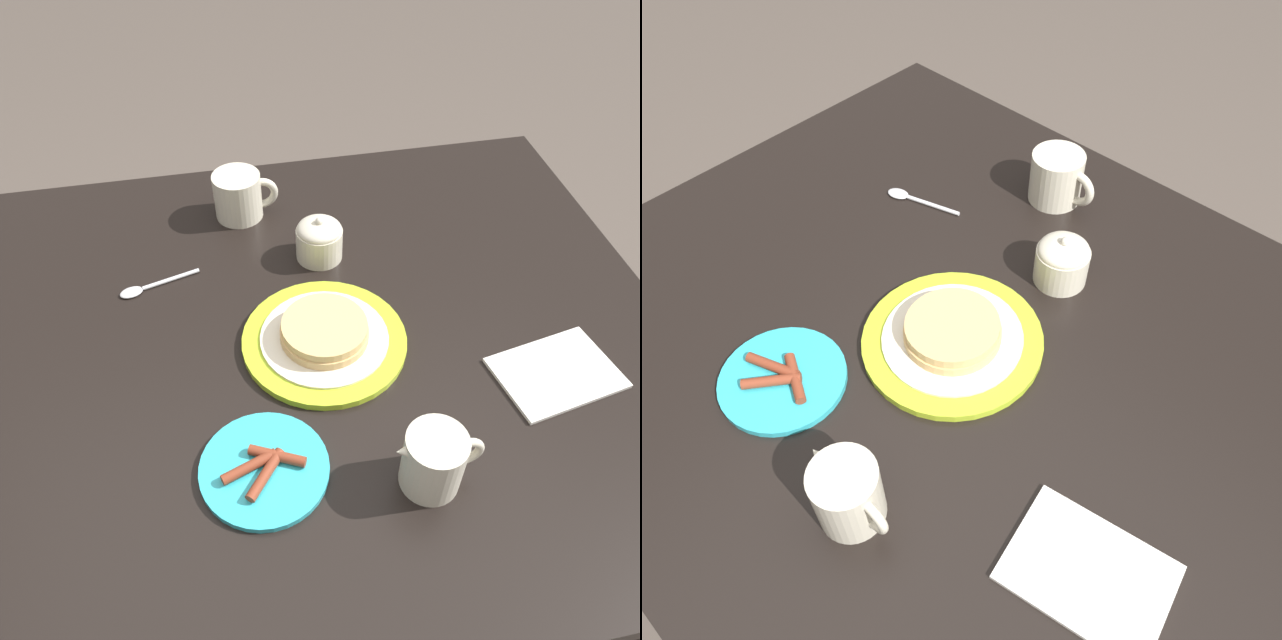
{
  "view_description": "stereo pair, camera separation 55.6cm",
  "coord_description": "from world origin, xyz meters",
  "views": [
    {
      "loc": [
        -0.11,
        -0.63,
        1.46
      ],
      "look_at": [
        0.02,
        0.01,
        0.77
      ],
      "focal_mm": 35.0,
      "sensor_mm": 36.0,
      "label": 1
    },
    {
      "loc": [
        0.39,
        -0.39,
        1.43
      ],
      "look_at": [
        0.02,
        0.01,
        0.77
      ],
      "focal_mm": 35.0,
      "sensor_mm": 36.0,
      "label": 2
    }
  ],
  "objects": [
    {
      "name": "spoon",
      "position": [
        -0.25,
        0.16,
        0.74
      ],
      "size": [
        0.14,
        0.05,
        0.01
      ],
      "color": "silver",
      "rests_on": "dining_table"
    },
    {
      "name": "coffee_mug",
      "position": [
        -0.07,
        0.33,
        0.78
      ],
      "size": [
        0.12,
        0.09,
        0.09
      ],
      "color": "beige",
      "rests_on": "dining_table"
    },
    {
      "name": "ground_plane",
      "position": [
        0.0,
        0.0,
        0.0
      ],
      "size": [
        8.0,
        8.0,
        0.0
      ],
      "primitive_type": "plane",
      "color": "#51473F"
    },
    {
      "name": "dining_table",
      "position": [
        0.0,
        0.0,
        0.62
      ],
      "size": [
        1.15,
        0.98,
        0.74
      ],
      "color": "black",
      "rests_on": "ground_plane"
    },
    {
      "name": "side_plate_bacon",
      "position": [
        -0.1,
        -0.22,
        0.74
      ],
      "size": [
        0.17,
        0.17,
        0.02
      ],
      "color": "#2DADBC",
      "rests_on": "dining_table"
    },
    {
      "name": "sugar_bowl",
      "position": [
        0.05,
        0.19,
        0.78
      ],
      "size": [
        0.08,
        0.08,
        0.08
      ],
      "color": "beige",
      "rests_on": "dining_table"
    },
    {
      "name": "napkin",
      "position": [
        0.34,
        -0.14,
        0.74
      ],
      "size": [
        0.19,
        0.15,
        0.01
      ],
      "color": "silver",
      "rests_on": "dining_table"
    },
    {
      "name": "pancake_plate",
      "position": [
        0.02,
        -0.02,
        0.75
      ],
      "size": [
        0.25,
        0.25,
        0.04
      ],
      "color": "#AAC628",
      "rests_on": "dining_table"
    },
    {
      "name": "creamer_pitcher",
      "position": [
        0.1,
        -0.27,
        0.79
      ],
      "size": [
        0.12,
        0.08,
        0.1
      ],
      "color": "beige",
      "rests_on": "dining_table"
    }
  ]
}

